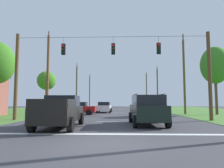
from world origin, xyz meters
The scene contains 20 objects.
ground_plane centered at (0.00, 0.00, 0.00)m, with size 120.00×120.00×0.00m, color #3D3D42.
stop_bar_stripe centered at (0.00, 2.36, 0.00)m, with size 13.93×0.45×0.01m, color white.
lane_dash_0 centered at (0.00, 8.36, 0.00)m, with size 0.15×2.50×0.01m, color white.
lane_dash_1 centered at (0.00, 14.64, 0.00)m, with size 0.15×2.50×0.01m, color white.
lane_dash_2 centered at (0.00, 20.60, 0.00)m, with size 0.15×2.50×0.01m, color white.
lane_dash_3 centered at (0.00, 31.94, 0.00)m, with size 0.15×2.50×0.01m, color white.
lane_dash_4 centered at (0.00, 32.96, 0.00)m, with size 0.15×2.50×0.01m, color white.
overhead_signal_span centered at (-0.04, 9.43, 4.10)m, with size 16.68×0.31×7.47m.
pickup_truck centered at (-2.98, 4.81, 0.97)m, with size 2.44×5.47×1.95m.
suv_black centered at (2.50, 6.31, 1.06)m, with size 2.31×4.85×2.05m.
distant_car_crossing_white centered at (-1.52, 21.79, 0.79)m, with size 2.10×4.34×1.52m.
distant_car_oncoming centered at (-4.37, 16.91, 0.79)m, with size 4.30×2.02×1.52m.
utility_pole_mid_right centered at (8.78, 17.90, 4.89)m, with size 0.28×1.97×10.15m.
utility_pole_far_right centered at (8.97, 36.56, 4.66)m, with size 0.27×1.71×9.26m.
utility_pole_near_left centered at (8.75, 52.29, 5.14)m, with size 0.30×1.93×10.28m.
utility_pole_far_left centered at (-8.55, 17.96, 5.32)m, with size 0.33×1.84×10.73m.
utility_pole_distant_right centered at (-8.55, 35.90, 4.75)m, with size 0.31×1.80×9.89m.
utility_pole_distant_left centered at (-8.31, 53.84, 4.83)m, with size 0.30×1.93×10.09m.
tree_roadside_right centered at (12.29, 17.19, 5.96)m, with size 3.40×3.40×8.26m.
tree_roadside_left centered at (-12.12, 27.45, 5.21)m, with size 3.25×3.25×6.88m.
Camera 1 is at (0.58, -7.59, 1.57)m, focal length 32.55 mm.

